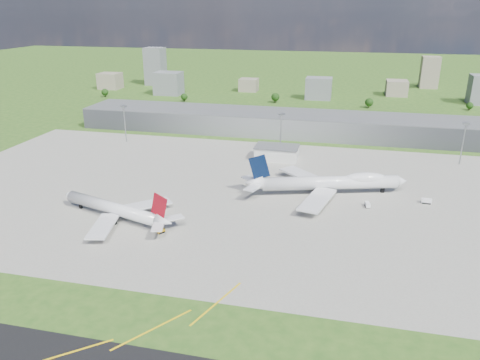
% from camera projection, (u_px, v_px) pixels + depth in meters
% --- Properties ---
extents(ground, '(1400.00, 1400.00, 0.00)m').
position_uv_depth(ground, '(274.00, 138.00, 342.01)').
color(ground, '#2C551A').
rests_on(ground, ground).
extents(apron, '(360.00, 190.00, 0.08)m').
position_uv_depth(apron, '(258.00, 194.00, 239.54)').
color(apron, gray).
rests_on(apron, ground).
extents(terminal, '(300.00, 42.00, 15.00)m').
position_uv_depth(terminal, '(277.00, 123.00, 353.07)').
color(terminal, gray).
rests_on(terminal, ground).
extents(ops_building, '(26.00, 16.00, 8.00)m').
position_uv_depth(ops_building, '(277.00, 153.00, 292.87)').
color(ops_building, silver).
rests_on(ops_building, ground).
extents(mast_west, '(3.50, 2.00, 25.90)m').
position_uv_depth(mast_west, '(124.00, 117.00, 325.32)').
color(mast_west, gray).
rests_on(mast_west, ground).
extents(mast_center, '(3.50, 2.00, 25.90)m').
position_uv_depth(mast_center, '(281.00, 126.00, 301.75)').
color(mast_center, gray).
rests_on(mast_center, ground).
extents(mast_east, '(3.50, 2.00, 25.90)m').
position_uv_depth(mast_east, '(464.00, 136.00, 278.19)').
color(mast_east, gray).
rests_on(mast_east, ground).
extents(airliner_red_twin, '(63.83, 48.60, 17.97)m').
position_uv_depth(airliner_red_twin, '(116.00, 210.00, 209.75)').
color(airliner_red_twin, white).
rests_on(airliner_red_twin, ground).
extents(airliner_blue_quad, '(82.04, 63.01, 21.88)m').
position_uv_depth(airliner_blue_quad, '(330.00, 183.00, 237.81)').
color(airliner_blue_quad, white).
rests_on(airliner_blue_quad, ground).
extents(tug_yellow, '(3.52, 3.76, 1.67)m').
position_uv_depth(tug_yellow, '(161.00, 231.00, 198.39)').
color(tug_yellow, '#F0AC0E').
rests_on(tug_yellow, ground).
extents(van_white_near, '(2.81, 4.79, 2.32)m').
position_uv_depth(van_white_near, '(367.00, 205.00, 223.80)').
color(van_white_near, white).
rests_on(van_white_near, ground).
extents(van_white_far, '(4.83, 2.58, 2.43)m').
position_uv_depth(van_white_far, '(427.00, 201.00, 227.80)').
color(van_white_far, white).
rests_on(van_white_far, ground).
extents(bldg_far_w, '(24.00, 20.00, 18.00)m').
position_uv_depth(bldg_far_w, '(110.00, 81.00, 541.01)').
color(bldg_far_w, gray).
rests_on(bldg_far_w, ground).
extents(bldg_w, '(28.00, 22.00, 24.00)m').
position_uv_depth(bldg_w, '(169.00, 83.00, 504.59)').
color(bldg_w, slate).
rests_on(bldg_w, ground).
extents(bldg_cw, '(20.00, 18.00, 14.00)m').
position_uv_depth(bldg_cw, '(249.00, 85.00, 525.68)').
color(bldg_cw, gray).
rests_on(bldg_cw, ground).
extents(bldg_c, '(26.00, 20.00, 22.00)m').
position_uv_depth(bldg_c, '(319.00, 88.00, 479.79)').
color(bldg_c, slate).
rests_on(bldg_c, ground).
extents(bldg_ce, '(22.00, 24.00, 16.00)m').
position_uv_depth(bldg_ce, '(397.00, 88.00, 500.18)').
color(bldg_ce, gray).
rests_on(bldg_ce, ground).
extents(bldg_tall_w, '(22.00, 20.00, 44.00)m').
position_uv_depth(bldg_tall_w, '(155.00, 66.00, 564.37)').
color(bldg_tall_w, slate).
rests_on(bldg_tall_w, ground).
extents(bldg_tall_e, '(20.00, 18.00, 36.00)m').
position_uv_depth(bldg_tall_e, '(430.00, 72.00, 542.83)').
color(bldg_tall_e, gray).
rests_on(bldg_tall_e, ground).
extents(tree_far_w, '(7.20, 7.20, 8.80)m').
position_uv_depth(tree_far_w, '(105.00, 92.00, 492.47)').
color(tree_far_w, '#382314').
rests_on(tree_far_w, ground).
extents(tree_w, '(6.75, 6.75, 8.25)m').
position_uv_depth(tree_w, '(184.00, 97.00, 468.74)').
color(tree_w, '#382314').
rests_on(tree_w, ground).
extents(tree_c, '(8.10, 8.10, 9.90)m').
position_uv_depth(tree_c, '(275.00, 97.00, 462.80)').
color(tree_c, '#382314').
rests_on(tree_c, ground).
extents(tree_e, '(7.65, 7.65, 9.35)m').
position_uv_depth(tree_e, '(369.00, 102.00, 439.08)').
color(tree_e, '#382314').
rests_on(tree_e, ground).
extents(tree_far_e, '(6.30, 6.30, 7.70)m').
position_uv_depth(tree_far_e, '(470.00, 106.00, 429.26)').
color(tree_far_e, '#382314').
rests_on(tree_far_e, ground).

